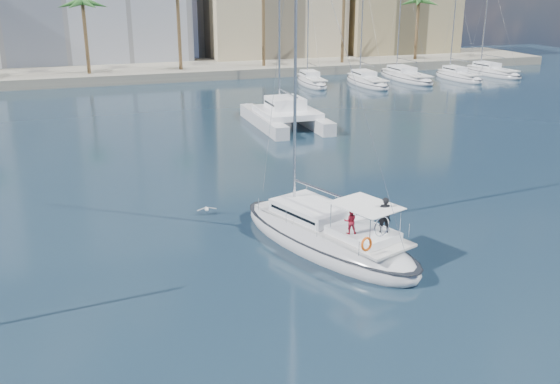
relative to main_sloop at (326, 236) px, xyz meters
name	(u,v)px	position (x,y,z in m)	size (l,w,h in m)	color
ground	(272,267)	(-3.20, -1.35, -0.53)	(160.00, 160.00, 0.00)	black
quay	(134,72)	(-3.20, 59.65, 0.07)	(120.00, 14.00, 1.20)	gray
building_tan_right	(394,1)	(38.80, 66.65, 8.47)	(18.00, 12.00, 18.00)	tan
main_sloop	(326,236)	(0.00, 0.00, 0.00)	(7.49, 12.12, 17.16)	silver
catamaran	(286,113)	(6.61, 25.57, 0.58)	(5.42, 10.69, 15.68)	silver
seagull	(207,209)	(-4.65, 6.03, -0.17)	(1.08, 0.47, 0.20)	silver
moored_yacht_a	(312,85)	(16.80, 45.65, -0.53)	(2.72, 9.35, 11.90)	silver
moored_yacht_b	(367,85)	(23.30, 43.65, -0.53)	(3.14, 10.78, 13.72)	silver
moored_yacht_c	(406,80)	(29.80, 45.65, -0.53)	(3.55, 12.21, 15.54)	silver
moored_yacht_d	(458,80)	(36.30, 43.65, -0.53)	(2.72, 9.35, 11.90)	silver
moored_yacht_e	(491,75)	(42.80, 45.65, -0.53)	(3.14, 10.78, 13.72)	silver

